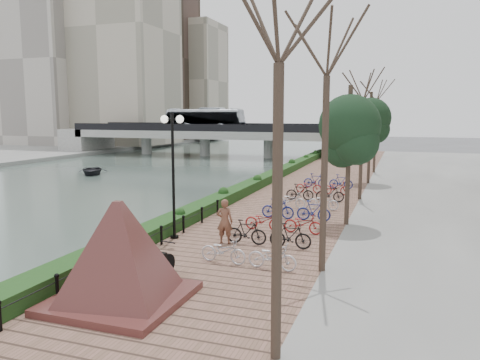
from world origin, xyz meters
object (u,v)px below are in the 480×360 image
at_px(lamppost, 173,150).
at_px(motorcycle, 153,263).
at_px(boat, 92,170).
at_px(pedestrian, 225,221).
at_px(granite_monument, 119,251).

relative_size(lamppost, motorcycle, 2.99).
relative_size(lamppost, boat, 1.41).
bearing_deg(pedestrian, boat, -49.13).
relative_size(granite_monument, motorcycle, 3.10).
height_order(lamppost, boat, lamppost).
xyz_separation_m(lamppost, boat, (-18.68, 19.46, -3.84)).
xyz_separation_m(granite_monument, lamppost, (-1.69, 6.54, 2.29)).
bearing_deg(pedestrian, lamppost, -7.49).
bearing_deg(lamppost, boat, 133.83).
bearing_deg(motorcycle, boat, 140.32).
relative_size(granite_monument, pedestrian, 2.97).
distance_m(motorcycle, pedestrian, 4.71).
height_order(granite_monument, pedestrian, granite_monument).
height_order(granite_monument, motorcycle, granite_monument).
xyz_separation_m(pedestrian, boat, (-20.98, 19.51, -1.01)).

